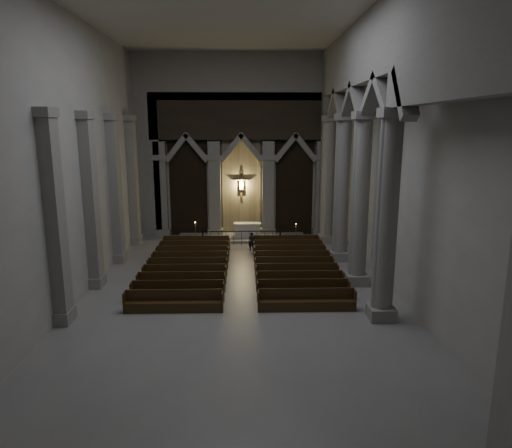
# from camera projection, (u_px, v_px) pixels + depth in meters

# --- Properties ---
(room) EXTENTS (24.00, 24.10, 12.00)m
(room) POSITION_uv_depth(u_px,v_px,m) (239.00, 120.00, 18.56)
(room) COLOR gray
(room) RESTS_ON ground
(sanctuary_wall) EXTENTS (14.00, 0.77, 12.00)m
(sanctuary_wall) POSITION_uv_depth(u_px,v_px,m) (241.00, 138.00, 30.04)
(sanctuary_wall) COLOR gray
(sanctuary_wall) RESTS_ON ground
(right_arcade) EXTENTS (1.00, 24.00, 12.00)m
(right_arcade) POSITION_uv_depth(u_px,v_px,m) (365.00, 116.00, 19.96)
(right_arcade) COLOR gray
(right_arcade) RESTS_ON ground
(left_pilasters) EXTENTS (0.60, 13.00, 8.03)m
(left_pilasters) POSITION_uv_depth(u_px,v_px,m) (105.00, 198.00, 22.58)
(left_pilasters) COLOR gray
(left_pilasters) RESTS_ON ground
(sanctuary_step) EXTENTS (8.50, 2.60, 0.15)m
(sanctuary_step) POSITION_uv_depth(u_px,v_px,m) (242.00, 238.00, 30.50)
(sanctuary_step) COLOR gray
(sanctuary_step) RESTS_ON ground
(altar) EXTENTS (1.82, 0.73, 0.92)m
(altar) POSITION_uv_depth(u_px,v_px,m) (247.00, 230.00, 30.37)
(altar) COLOR beige
(altar) RESTS_ON sanctuary_step
(altar_rail) EXTENTS (4.95, 0.09, 0.97)m
(altar_rail) POSITION_uv_depth(u_px,v_px,m) (242.00, 236.00, 28.62)
(altar_rail) COLOR black
(altar_rail) RESTS_ON ground
(candle_stand_left) EXTENTS (0.24, 0.24, 1.44)m
(candle_stand_left) POSITION_uv_depth(u_px,v_px,m) (196.00, 238.00, 29.02)
(candle_stand_left) COLOR #B58037
(candle_stand_left) RESTS_ON ground
(candle_stand_right) EXTENTS (0.23, 0.23, 1.37)m
(candle_stand_right) POSITION_uv_depth(u_px,v_px,m) (296.00, 239.00, 28.93)
(candle_stand_right) COLOR #B58037
(candle_stand_right) RESTS_ON ground
(pews) EXTENTS (9.40, 9.69, 0.89)m
(pews) POSITION_uv_depth(u_px,v_px,m) (241.00, 269.00, 23.07)
(pews) COLOR black
(pews) RESTS_ON ground
(worshipper) EXTENTS (0.47, 0.36, 1.14)m
(worshipper) POSITION_uv_depth(u_px,v_px,m) (252.00, 242.00, 27.37)
(worshipper) COLOR black
(worshipper) RESTS_ON ground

